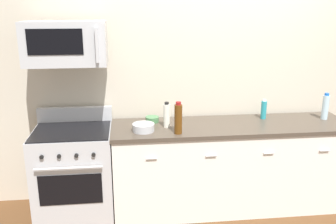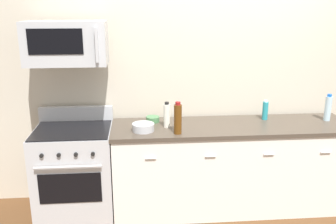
% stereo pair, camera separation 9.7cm
% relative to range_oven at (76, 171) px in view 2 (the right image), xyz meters
% --- Properties ---
extents(ground_plane, '(6.65, 6.65, 0.00)m').
position_rel_range_oven_xyz_m(ground_plane, '(1.60, -0.00, -0.47)').
color(ground_plane, brown).
extents(back_wall, '(5.54, 0.10, 2.70)m').
position_rel_range_oven_xyz_m(back_wall, '(1.60, 0.41, 0.88)').
color(back_wall, beige).
rests_on(back_wall, ground_plane).
extents(counter_unit, '(2.45, 0.66, 0.92)m').
position_rel_range_oven_xyz_m(counter_unit, '(1.60, -0.00, -0.01)').
color(counter_unit, silver).
rests_on(counter_unit, ground_plane).
extents(range_oven, '(0.76, 0.69, 1.07)m').
position_rel_range_oven_xyz_m(range_oven, '(0.00, 0.00, 0.00)').
color(range_oven, '#B7BABF').
rests_on(range_oven, ground_plane).
extents(microwave, '(0.74, 0.44, 0.40)m').
position_rel_range_oven_xyz_m(microwave, '(0.00, 0.04, 1.28)').
color(microwave, '#B7BABF').
extents(bottle_dish_soap, '(0.06, 0.06, 0.21)m').
position_rel_range_oven_xyz_m(bottle_dish_soap, '(1.99, 0.15, 0.55)').
color(bottle_dish_soap, teal).
rests_on(bottle_dish_soap, countertop_slab).
extents(bottle_wine_amber, '(0.07, 0.07, 0.31)m').
position_rel_range_oven_xyz_m(bottle_wine_amber, '(1.02, -0.21, 0.60)').
color(bottle_wine_amber, '#59330F').
rests_on(bottle_wine_amber, countertop_slab).
extents(bottle_vinegar_white, '(0.06, 0.06, 0.26)m').
position_rel_range_oven_xyz_m(bottle_vinegar_white, '(0.93, -0.01, 0.57)').
color(bottle_vinegar_white, silver).
rests_on(bottle_vinegar_white, countertop_slab).
extents(bottle_water_clear, '(0.07, 0.07, 0.28)m').
position_rel_range_oven_xyz_m(bottle_water_clear, '(2.62, 0.06, 0.59)').
color(bottle_water_clear, silver).
rests_on(bottle_water_clear, countertop_slab).
extents(bowl_steel_prep, '(0.21, 0.21, 0.07)m').
position_rel_range_oven_xyz_m(bowl_steel_prep, '(0.69, -0.11, 0.49)').
color(bowl_steel_prep, '#B2B5BA').
rests_on(bowl_steel_prep, countertop_slab).
extents(bowl_green_glaze, '(0.14, 0.14, 0.06)m').
position_rel_range_oven_xyz_m(bowl_green_glaze, '(0.80, 0.17, 0.48)').
color(bowl_green_glaze, '#477A4C').
rests_on(bowl_green_glaze, countertop_slab).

